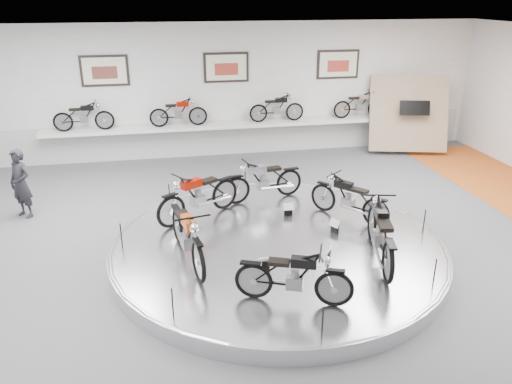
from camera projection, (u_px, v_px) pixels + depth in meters
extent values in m
plane|color=#4F4F51|center=(281.00, 262.00, 9.49)|extent=(16.00, 16.00, 0.00)
plane|color=white|center=(286.00, 44.00, 8.01)|extent=(16.00, 16.00, 0.00)
plane|color=white|center=(227.00, 91.00, 15.12)|extent=(16.00, 0.00, 16.00)
cube|color=#BCBCBA|center=(228.00, 137.00, 15.64)|extent=(15.68, 0.04, 1.10)
cylinder|color=silver|center=(277.00, 248.00, 9.71)|extent=(6.40, 6.40, 0.30)
torus|color=#B2B2BA|center=(278.00, 242.00, 9.67)|extent=(6.40, 6.40, 0.10)
cube|color=silver|center=(229.00, 125.00, 15.22)|extent=(11.00, 0.55, 0.10)
cube|color=silver|center=(105.00, 71.00, 14.19)|extent=(1.35, 0.06, 0.88)
cube|color=silver|center=(226.00, 67.00, 14.82)|extent=(1.35, 0.06, 0.88)
cube|color=silver|center=(338.00, 64.00, 15.46)|extent=(1.35, 0.06, 0.88)
cube|color=#937F5E|center=(408.00, 114.00, 15.60)|extent=(2.56, 1.52, 2.30)
imported|color=black|center=(21.00, 184.00, 11.15)|extent=(0.69, 0.66, 1.59)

